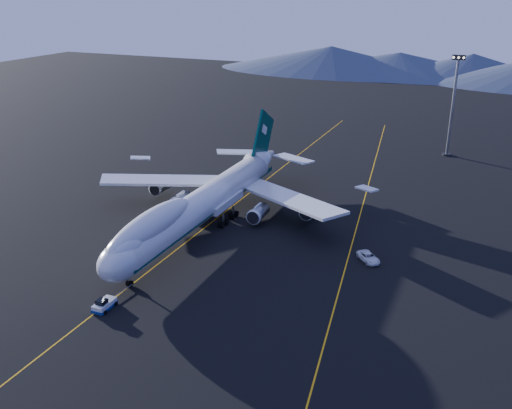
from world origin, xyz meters
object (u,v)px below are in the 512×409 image
at_px(pushback_tug, 105,305).
at_px(service_van, 368,257).
at_px(boeing_747, 203,203).
at_px(floodlight_mast, 453,106).

relative_size(pushback_tug, service_van, 0.78).
height_order(boeing_747, pushback_tug, boeing_747).
bearing_deg(floodlight_mast, pushback_tug, -109.90).
bearing_deg(boeing_747, pushback_tug, -89.06).
bearing_deg(service_van, boeing_747, 135.99).
relative_size(boeing_747, floodlight_mast, 2.46).
relative_size(service_van, floodlight_mast, 0.19).
distance_m(pushback_tug, floodlight_mast, 119.61).
height_order(boeing_747, floodlight_mast, floodlight_mast).
distance_m(boeing_747, service_van, 35.71).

